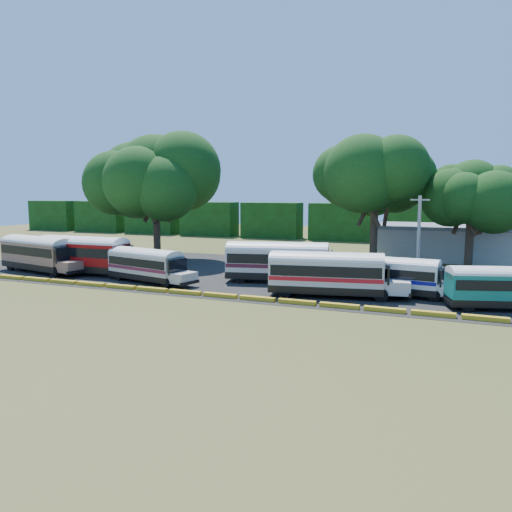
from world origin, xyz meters
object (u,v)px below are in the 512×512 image
at_px(tree_west, 155,174).
at_px(bus_cream_west, 147,263).
at_px(bus_beige, 40,252).
at_px(bus_red, 85,253).
at_px(bus_white_red, 329,272).
at_px(bus_teal, 508,285).

bearing_deg(tree_west, bus_cream_west, -60.14).
distance_m(bus_beige, bus_cream_west, 12.93).
height_order(bus_red, tree_west, tree_west).
xyz_separation_m(bus_red, tree_west, (1.02, 10.69, 7.71)).
xyz_separation_m(bus_white_red, tree_west, (-22.99, 11.97, 7.89)).
bearing_deg(bus_beige, tree_west, 73.85).
xyz_separation_m(bus_white_red, bus_teal, (11.99, 0.40, -0.23)).
relative_size(bus_teal, tree_west, 0.64).
distance_m(bus_white_red, bus_teal, 12.00).
xyz_separation_m(bus_cream_west, bus_white_red, (16.08, 0.07, 0.24)).
relative_size(bus_red, bus_teal, 1.22).
bearing_deg(bus_beige, bus_red, 19.16).
bearing_deg(bus_red, bus_beige, -173.61).
bearing_deg(bus_beige, bus_cream_west, 8.61).
relative_size(bus_beige, bus_cream_west, 1.19).
xyz_separation_m(bus_red, bus_white_red, (24.01, -1.28, -0.18)).
height_order(bus_beige, tree_west, tree_west).
distance_m(bus_cream_west, bus_teal, 28.07).
relative_size(bus_red, tree_west, 0.78).
bearing_deg(bus_red, bus_teal, -2.44).
bearing_deg(bus_teal, bus_white_red, 165.29).
bearing_deg(bus_white_red, bus_red, 166.94).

